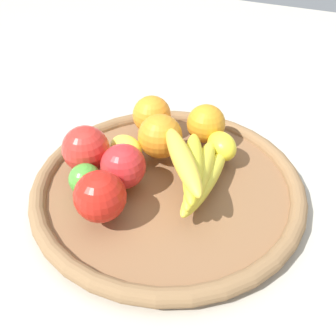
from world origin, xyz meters
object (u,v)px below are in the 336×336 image
lime_0 (85,179)px  orange_2 (152,115)px  orange_0 (160,136)px  apple_1 (100,196)px  banana_bunch (195,171)px  apple_2 (86,149)px  lemon_1 (222,146)px  lemon_0 (126,148)px  orange_1 (206,124)px  apple_0 (123,166)px

lime_0 → orange_2: (-0.01, -0.20, 0.01)m
orange_0 → apple_1: bearing=87.3°
banana_bunch → apple_2: apple_2 is taller
lemon_1 → orange_0: (0.10, 0.04, 0.02)m
lemon_0 → banana_bunch: (-0.14, 0.02, 0.01)m
lemon_0 → orange_1: bearing=-131.2°
orange_1 → banana_bunch: bearing=104.6°
lime_0 → apple_0: 0.06m
lemon_1 → banana_bunch: 0.10m
lemon_0 → orange_0: orange_0 is taller
lemon_1 → orange_1: bearing=-39.8°
apple_0 → orange_2: (0.03, -0.16, 0.00)m
lemon_1 → lemon_0: 0.17m
apple_2 → orange_1: bearing=-131.5°
lemon_1 → orange_0: 0.11m
orange_0 → orange_2: bearing=-50.9°
lemon_1 → apple_1: apple_1 is taller
orange_0 → orange_1: bearing=-125.1°
apple_2 → apple_1: size_ratio=1.04×
lemon_0 → orange_2: 0.10m
orange_0 → apple_0: orange_0 is taller
banana_bunch → apple_2: size_ratio=2.23×
apple_1 → orange_2: bearing=-80.1°
lime_0 → orange_2: 0.20m
orange_1 → apple_2: (0.15, 0.17, 0.00)m
lemon_0 → orange_1: (-0.10, -0.12, 0.01)m
lemon_0 → orange_0: 0.06m
orange_0 → lemon_1: bearing=-158.1°
lemon_0 → orange_2: orange_2 is taller
banana_bunch → orange_0: (0.09, -0.06, 0.00)m
apple_1 → apple_2: bearing=-44.3°
apple_2 → orange_2: bearing=-106.6°
banana_bunch → lime_0: size_ratio=3.42×
lemon_1 → orange_2: bearing=-7.4°
apple_2 → lemon_0: bearing=-132.3°
banana_bunch → apple_0: banana_bunch is taller
orange_2 → apple_1: apple_1 is taller
orange_2 → lime_0: bearing=87.0°
lemon_1 → apple_2: size_ratio=0.81×
orange_1 → apple_0: bearing=67.9°
lemon_0 → banana_bunch: size_ratio=0.35×
banana_bunch → apple_1: (0.10, 0.11, 0.00)m
lemon_1 → apple_2: bearing=33.8°
lemon_1 → orange_1: size_ratio=0.90×
lemon_1 → lemon_0: lemon_1 is taller
lemon_0 → apple_2: apple_2 is taller
lime_0 → banana_bunch: bearing=-151.3°
lime_0 → orange_0: size_ratio=0.66×
orange_0 → apple_2: 0.13m
lemon_0 → apple_1: bearing=106.4°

